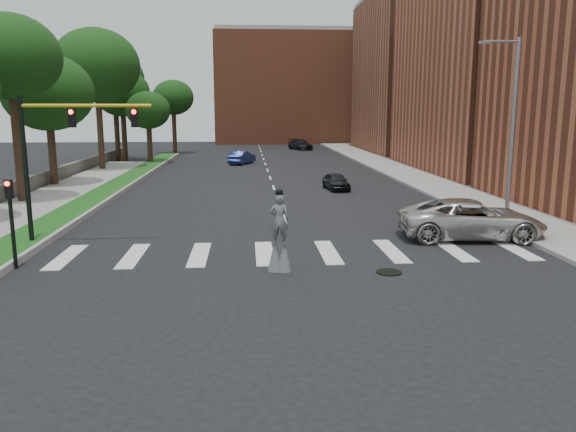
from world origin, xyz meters
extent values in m
plane|color=black|center=(0.00, 0.00, 0.00)|extent=(160.00, 160.00, 0.00)
cube|color=#154814|center=(-11.50, 20.00, 0.12)|extent=(2.00, 60.00, 0.25)
cube|color=#9A9994|center=(-10.45, 20.00, 0.14)|extent=(0.20, 60.00, 0.28)
cube|color=gray|center=(-14.50, 10.00, 0.09)|extent=(4.00, 60.00, 0.18)
cube|color=gray|center=(12.50, 25.00, 0.09)|extent=(5.00, 90.00, 0.18)
cube|color=#504C45|center=(-17.00, 22.00, 0.55)|extent=(0.50, 56.00, 1.10)
cylinder|color=black|center=(3.00, -2.00, 0.02)|extent=(0.90, 0.90, 0.04)
cube|color=#984A30|center=(22.00, 30.00, 12.00)|extent=(16.00, 22.00, 24.00)
cube|color=brown|center=(22.00, 54.00, 10.00)|extent=(16.00, 22.00, 20.00)
cube|color=#984A30|center=(6.00, 78.00, 9.00)|extent=(26.00, 14.00, 18.00)
cylinder|color=slate|center=(11.00, 6.00, 4.50)|extent=(0.20, 0.20, 9.00)
cylinder|color=slate|center=(10.20, 6.00, 8.80)|extent=(1.80, 0.12, 0.12)
cube|color=slate|center=(9.30, 6.00, 8.75)|extent=(0.50, 0.18, 0.12)
cylinder|color=black|center=(-11.00, 3.00, 3.10)|extent=(0.20, 0.20, 6.20)
cylinder|color=gold|center=(-8.40, 3.00, 5.80)|extent=(5.20, 0.14, 0.14)
cube|color=black|center=(-9.00, 3.00, 5.30)|extent=(0.28, 0.18, 0.75)
cylinder|color=#FF0C0C|center=(-9.00, 2.90, 5.55)|extent=(0.18, 0.06, 0.18)
cube|color=black|center=(-6.50, 3.00, 5.30)|extent=(0.28, 0.18, 0.75)
cylinder|color=#FF0C0C|center=(-6.50, 2.90, 5.55)|extent=(0.18, 0.06, 0.18)
cylinder|color=black|center=(-10.30, -0.50, 1.50)|extent=(0.14, 0.14, 3.00)
cube|color=black|center=(-10.30, -0.50, 2.90)|extent=(0.25, 0.16, 0.65)
cylinder|color=#FF0C0C|center=(-10.30, -0.60, 3.10)|extent=(0.16, 0.05, 0.16)
cylinder|color=#301D13|center=(-0.67, -1.52, 0.46)|extent=(0.07, 0.07, 0.93)
cylinder|color=#301D13|center=(-0.99, -1.48, 0.46)|extent=(0.07, 0.07, 0.93)
cone|color=#5B5B5F|center=(-0.67, -1.52, 0.58)|extent=(0.52, 0.52, 1.16)
cone|color=#5B5B5F|center=(-0.99, -1.48, 0.58)|extent=(0.52, 0.52, 1.16)
imported|color=#5B5B5F|center=(-0.83, -1.50, 1.85)|extent=(0.73, 0.54, 1.84)
sphere|color=black|center=(-0.83, -1.50, 2.83)|extent=(0.26, 0.26, 0.26)
cylinder|color=black|center=(-0.83, -1.50, 2.78)|extent=(0.34, 0.34, 0.02)
cube|color=yellow|center=(-0.81, -1.36, 2.36)|extent=(0.22, 0.05, 0.10)
imported|color=beige|center=(7.96, 3.00, 0.88)|extent=(6.52, 3.41, 1.75)
imported|color=black|center=(4.39, 18.62, 0.60)|extent=(1.78, 3.63, 1.19)
imported|color=navy|center=(-2.45, 38.17, 0.69)|extent=(2.98, 4.40, 1.37)
imported|color=black|center=(5.67, 58.90, 0.73)|extent=(3.67, 5.40, 1.45)
cylinder|color=#301D13|center=(-15.62, 14.21, 3.60)|extent=(0.56, 0.56, 7.21)
ellipsoid|color=black|center=(-15.62, 14.21, 8.67)|extent=(5.84, 5.84, 4.96)
cylinder|color=#301D13|center=(-16.22, 21.88, 2.61)|extent=(0.56, 0.56, 5.22)
ellipsoid|color=black|center=(-16.22, 21.88, 6.85)|extent=(6.51, 6.51, 5.53)
cylinder|color=#301D13|center=(-15.46, 32.99, 3.80)|extent=(0.56, 0.56, 7.59)
ellipsoid|color=black|center=(-15.46, 32.99, 9.55)|extent=(7.84, 7.84, 6.67)
cylinder|color=#301D13|center=(-16.13, 42.75, 3.66)|extent=(0.56, 0.56, 7.32)
ellipsoid|color=black|center=(-16.13, 42.75, 8.94)|extent=(6.47, 6.47, 5.50)
cylinder|color=#301D13|center=(-12.08, 39.39, 2.21)|extent=(0.56, 0.56, 4.41)
ellipsoid|color=black|center=(-12.08, 39.39, 5.56)|extent=(4.58, 4.58, 3.89)
cylinder|color=#301D13|center=(-11.14, 52.75, 2.91)|extent=(0.56, 0.56, 5.82)
ellipsoid|color=black|center=(-11.14, 52.75, 7.11)|extent=(5.18, 5.18, 4.40)
cylinder|color=#301D13|center=(-15.17, 41.87, 2.95)|extent=(0.56, 0.56, 5.89)
ellipsoid|color=black|center=(-15.17, 41.87, 7.38)|extent=(5.95, 5.95, 5.06)
camera|label=1|loc=(-1.94, -20.69, 5.66)|focal=35.00mm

